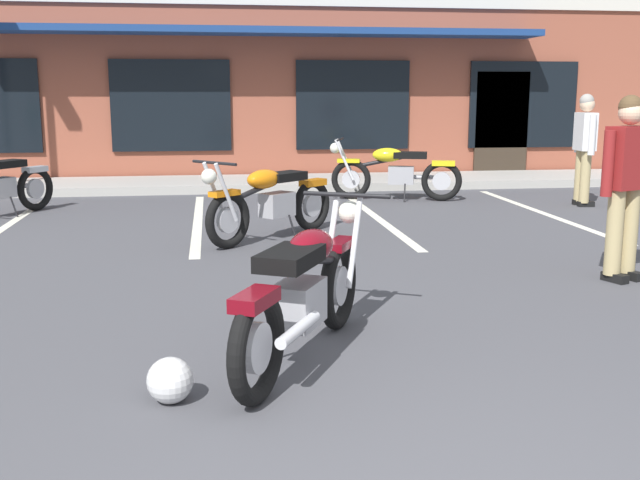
{
  "coord_description": "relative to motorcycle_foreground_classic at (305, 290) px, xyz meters",
  "views": [
    {
      "loc": [
        -1.02,
        -2.29,
        1.7
      ],
      "look_at": [
        -0.19,
        3.51,
        0.55
      ],
      "focal_mm": 42.49,
      "sensor_mm": 36.0,
      "label": 1
    }
  ],
  "objects": [
    {
      "name": "ground_plane",
      "position": [
        0.45,
        1.37,
        -0.46
      ],
      "size": [
        80.0,
        80.0,
        0.0
      ],
      "primitive_type": "plane",
      "color": "#47474C"
    },
    {
      "name": "sidewalk_kerb",
      "position": [
        0.45,
        9.12,
        -0.39
      ],
      "size": [
        22.0,
        1.8,
        0.14
      ],
      "primitive_type": "cube",
      "color": "#A8A59E",
      "rests_on": "ground_plane"
    },
    {
      "name": "brick_storefront_building",
      "position": [
        0.46,
        13.24,
        1.34
      ],
      "size": [
        17.35,
        7.24,
        3.59
      ],
      "color": "brown",
      "rests_on": "ground_plane"
    },
    {
      "name": "painted_stall_lines",
      "position": [
        0.45,
        5.52,
        -0.46
      ],
      "size": [
        7.43,
        4.8,
        0.01
      ],
      "color": "silver",
      "rests_on": "ground_plane"
    },
    {
      "name": "motorcycle_foreground_classic",
      "position": [
        0.0,
        0.0,
        0.0
      ],
      "size": [
        1.24,
        1.93,
        0.98
      ],
      "color": "black",
      "rests_on": "ground_plane"
    },
    {
      "name": "motorcycle_red_sportbike",
      "position": [
        2.32,
        7.11,
        0.0
      ],
      "size": [
        2.05,
        0.93,
        0.98
      ],
      "color": "black",
      "rests_on": "ground_plane"
    },
    {
      "name": "motorcycle_black_cruiser",
      "position": [
        0.11,
        4.1,
        0.0
      ],
      "size": [
        1.7,
        1.6,
        0.98
      ],
      "color": "black",
      "rests_on": "ground_plane"
    },
    {
      "name": "person_in_black_shirt",
      "position": [
        3.12,
        1.69,
        0.49
      ],
      "size": [
        0.6,
        0.37,
        1.68
      ],
      "color": "black",
      "rests_on": "ground_plane"
    },
    {
      "name": "person_in_shorts_foreground",
      "position": [
        4.99,
        6.09,
        0.49
      ],
      "size": [
        0.3,
        0.61,
        1.68
      ],
      "color": "black",
      "rests_on": "ground_plane"
    },
    {
      "name": "helmet_on_pavement",
      "position": [
        -0.83,
        -0.58,
        -0.33
      ],
      "size": [
        0.26,
        0.26,
        0.26
      ],
      "color": "silver",
      "rests_on": "ground_plane"
    }
  ]
}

